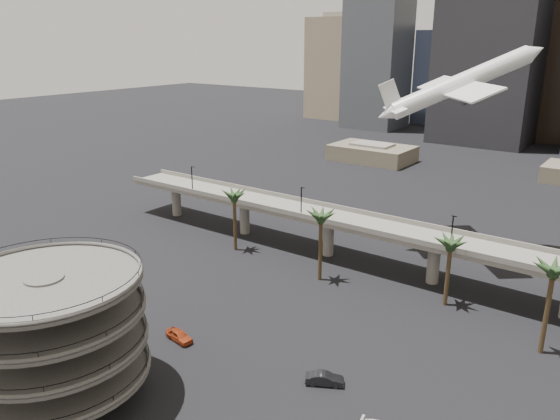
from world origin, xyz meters
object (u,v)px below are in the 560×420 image
Objects in this scene: overpass at (379,232)px; car_b at (325,379)px; car_a at (179,335)px; parking_ramp at (51,327)px; airborne_jet at (460,84)px.

car_b is at bearing -72.85° from overpass.
parking_ramp is at bearing -177.95° from car_a.
overpass is at bearing 77.57° from parking_ramp.
parking_ramp is 0.81× the size of airborne_jet.
parking_ramp is at bearing -144.31° from airborne_jet.
parking_ramp is 4.51× the size of car_b.
overpass reaches higher than car_a.
airborne_jet is at bearing -8.51° from car_a.
parking_ramp is 60.46m from overpass.
car_a is 0.98× the size of car_b.
airborne_jet is at bearing 76.00° from parking_ramp.
airborne_jet reaches higher than parking_ramp.
airborne_jet is (19.32, 77.52, 23.78)m from parking_ramp.
airborne_jet is 65.02m from car_b.
car_a is (-11.16, -40.97, -6.52)m from overpass.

